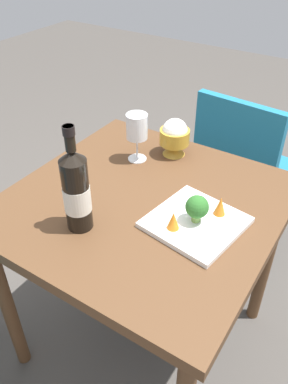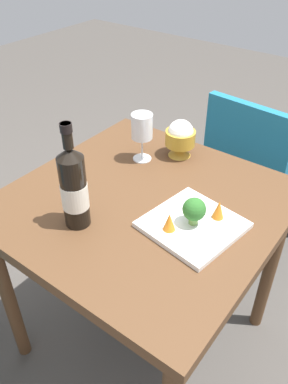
{
  "view_description": "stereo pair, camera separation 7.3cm",
  "coord_description": "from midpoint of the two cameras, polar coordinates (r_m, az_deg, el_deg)",
  "views": [
    {
      "loc": [
        -0.83,
        -0.54,
        1.51
      ],
      "look_at": [
        0.0,
        0.0,
        0.77
      ],
      "focal_mm": 36.72,
      "sensor_mm": 36.0,
      "label": 1
    },
    {
      "loc": [
        -0.79,
        -0.6,
        1.51
      ],
      "look_at": [
        0.0,
        0.0,
        0.77
      ],
      "focal_mm": 36.72,
      "sensor_mm": 36.0,
      "label": 2
    }
  ],
  "objects": [
    {
      "name": "chair_near_window",
      "position": [
        1.89,
        12.64,
        4.46
      ],
      "size": [
        0.44,
        0.44,
        0.85
      ],
      "rotation": [
        0.0,
        0.0,
        4.62
      ],
      "color": "teal",
      "rests_on": "ground_plane"
    },
    {
      "name": "ground_plane",
      "position": [
        1.81,
        -1.23,
        -20.06
      ],
      "size": [
        8.0,
        8.0,
        0.0
      ],
      "primitive_type": "plane",
      "color": "#4C4742"
    },
    {
      "name": "rice_bowl",
      "position": [
        1.45,
        3.01,
        8.05
      ],
      "size": [
        0.11,
        0.11,
        0.14
      ],
      "color": "gold",
      "rests_on": "dining_table"
    },
    {
      "name": "carrot_garnish_right",
      "position": [
        1.17,
        9.26,
        -2.05
      ],
      "size": [
        0.04,
        0.04,
        0.06
      ],
      "color": "orange",
      "rests_on": "serving_plate"
    },
    {
      "name": "broccoli_floret",
      "position": [
        1.12,
        5.87,
        -2.29
      ],
      "size": [
        0.07,
        0.07,
        0.09
      ],
      "color": "#729E4C",
      "rests_on": "serving_plate"
    },
    {
      "name": "wine_glass",
      "position": [
        1.39,
        -2.57,
        9.28
      ],
      "size": [
        0.08,
        0.08,
        0.18
      ],
      "color": "white",
      "rests_on": "dining_table"
    },
    {
      "name": "carrot_garnish_left",
      "position": [
        1.11,
        2.39,
        -4.19
      ],
      "size": [
        0.04,
        0.04,
        0.06
      ],
      "color": "orange",
      "rests_on": "serving_plate"
    },
    {
      "name": "wine_bottle",
      "position": [
        1.1,
        -11.71,
        0.17
      ],
      "size": [
        0.08,
        0.08,
        0.32
      ],
      "color": "black",
      "rests_on": "dining_table"
    },
    {
      "name": "dining_table",
      "position": [
        1.31,
        -1.6,
        -4.42
      ],
      "size": [
        0.83,
        0.83,
        0.74
      ],
      "color": "brown",
      "rests_on": "ground_plane"
    },
    {
      "name": "serving_plate",
      "position": [
        1.16,
        5.7,
        -4.45
      ],
      "size": [
        0.28,
        0.28,
        0.02
      ],
      "rotation": [
        0.0,
        0.0,
        -0.15
      ],
      "color": "white",
      "rests_on": "dining_table"
    }
  ]
}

